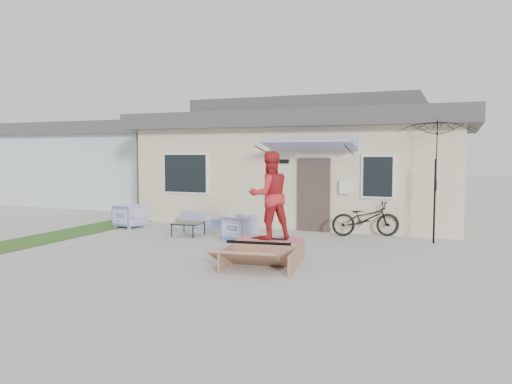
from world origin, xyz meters
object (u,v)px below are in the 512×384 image
at_px(bicycle, 366,215).
at_px(skate_ramp, 269,250).
at_px(loveseat, 202,217).
at_px(skateboard, 270,238).
at_px(coffee_table, 188,229).
at_px(patio_umbrella, 435,173).
at_px(armchair_right, 239,227).
at_px(armchair_left, 130,215).
at_px(skater, 270,194).

bearing_deg(bicycle, skate_ramp, 139.15).
height_order(loveseat, bicycle, bicycle).
bearing_deg(skateboard, loveseat, 132.40).
height_order(coffee_table, skate_ramp, skate_ramp).
bearing_deg(patio_umbrella, skateboard, -132.34).
relative_size(patio_umbrella, skateboard, 3.23).
relative_size(armchair_right, skateboard, 0.95).
xyz_separation_m(loveseat, armchair_left, (-1.99, -0.85, 0.07)).
bearing_deg(armchair_left, loveseat, -54.93).
distance_m(bicycle, skate_ramp, 4.13).
bearing_deg(coffee_table, skate_ramp, -34.36).
bearing_deg(bicycle, skater, 138.88).
distance_m(coffee_table, skater, 3.99).
distance_m(armchair_right, skater, 2.64).
bearing_deg(patio_umbrella, armchair_right, -161.92).
relative_size(armchair_left, patio_umbrella, 0.32).
height_order(armchair_left, bicycle, bicycle).
xyz_separation_m(loveseat, coffee_table, (0.37, -1.49, -0.14)).
bearing_deg(skate_ramp, armchair_right, 120.89).
xyz_separation_m(bicycle, skater, (-1.32, -3.86, 0.82)).
bearing_deg(skateboard, coffee_table, 144.14).
bearing_deg(skater, skateboard, 180.00).
height_order(loveseat, skate_ramp, loveseat).
distance_m(patio_umbrella, skateboard, 4.76).
bearing_deg(skater, skate_ramp, 55.86).
xyz_separation_m(coffee_table, skate_ramp, (3.16, -2.16, 0.04)).
xyz_separation_m(loveseat, armchair_right, (2.00, -1.72, 0.05)).
height_order(armchair_right, bicycle, bicycle).
relative_size(loveseat, armchair_right, 2.24).
bearing_deg(loveseat, skate_ramp, 158.22).
xyz_separation_m(armchair_right, skater, (1.53, -1.88, 1.03)).
distance_m(armchair_right, bicycle, 3.48).
distance_m(armchair_left, armchair_right, 4.08).
height_order(patio_umbrella, skateboard, patio_umbrella).
distance_m(armchair_left, skate_ramp, 6.19).
distance_m(armchair_right, skate_ramp, 2.47).
bearing_deg(coffee_table, loveseat, 104.10).
relative_size(armchair_left, bicycle, 0.43).
height_order(skate_ramp, skateboard, skateboard).
bearing_deg(armchair_left, patio_umbrella, -73.94).
distance_m(loveseat, patio_umbrella, 6.77).
xyz_separation_m(coffee_table, skater, (3.16, -2.12, 1.22)).
bearing_deg(coffee_table, skateboard, -33.86).
xyz_separation_m(armchair_left, skater, (5.52, -2.75, 1.01)).
xyz_separation_m(armchair_left, armchair_right, (3.99, -0.87, -0.02)).
distance_m(armchair_right, patio_umbrella, 5.05).
relative_size(coffee_table, skateboard, 0.96).
bearing_deg(skateboard, bicycle, 69.13).
height_order(loveseat, skateboard, loveseat).
xyz_separation_m(loveseat, skate_ramp, (3.53, -3.65, -0.10)).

